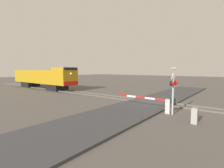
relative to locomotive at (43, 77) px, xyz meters
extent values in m
plane|color=#514C47|center=(0.00, -21.99, -2.09)|extent=(160.00, 160.00, 0.00)
cube|color=#59544C|center=(-0.72, -21.99, -2.01)|extent=(0.08, 80.00, 0.15)
cube|color=#59544C|center=(0.72, -21.99, -2.01)|extent=(0.08, 80.00, 0.15)
cube|color=#38383A|center=(0.00, -21.99, -2.01)|extent=(36.00, 4.73, 0.16)
cube|color=black|center=(0.00, -4.50, -1.56)|extent=(2.43, 3.20, 1.05)
cube|color=black|center=(0.00, 4.94, -1.56)|extent=(2.43, 3.20, 1.05)
cube|color=#B28414|center=(0.00, 0.22, 0.16)|extent=(2.86, 17.16, 2.40)
cube|color=#B28414|center=(0.00, -6.76, 1.59)|extent=(2.80, 3.19, 0.46)
cube|color=black|center=(0.00, -8.39, 1.59)|extent=(2.43, 0.06, 0.37)
cube|color=red|center=(0.00, -8.40, -0.69)|extent=(2.71, 0.08, 0.64)
sphere|color=#F2EACC|center=(0.00, -8.41, 0.82)|extent=(0.36, 0.36, 0.36)
cylinder|color=#ADADB2|center=(-3.39, -25.28, -0.24)|extent=(0.14, 0.14, 3.70)
cube|color=white|center=(-3.39, -25.28, 1.16)|extent=(0.95, 0.04, 0.95)
cube|color=white|center=(-3.39, -25.28, 1.16)|extent=(0.95, 0.04, 0.95)
cube|color=black|center=(-3.39, -25.28, 0.41)|extent=(1.04, 0.08, 0.08)
sphere|color=red|center=(-3.81, -25.38, 0.41)|extent=(0.28, 0.28, 0.28)
sphere|color=red|center=(-2.97, -25.38, 0.41)|extent=(0.28, 0.28, 0.28)
cylinder|color=black|center=(-3.81, -25.26, 0.41)|extent=(0.34, 0.14, 0.34)
cylinder|color=black|center=(-2.97, -25.26, 0.41)|extent=(0.34, 0.14, 0.34)
cube|color=silver|center=(-3.28, -24.89, -1.51)|extent=(0.36, 0.36, 1.16)
cube|color=black|center=(-3.28, -25.24, -1.02)|extent=(0.28, 0.36, 0.40)
cube|color=red|center=(-3.28, -24.22, -1.02)|extent=(0.10, 0.93, 0.14)
cube|color=white|center=(-3.28, -23.30, -1.02)|extent=(0.10, 0.93, 0.14)
cube|color=red|center=(-3.28, -22.37, -1.02)|extent=(0.10, 0.93, 0.14)
cube|color=white|center=(-3.28, -21.44, -1.02)|extent=(0.10, 0.93, 0.14)
cube|color=red|center=(-3.28, -20.52, -1.02)|extent=(0.10, 0.93, 0.14)
sphere|color=red|center=(-3.28, -23.27, -0.88)|extent=(0.14, 0.14, 0.14)
sphere|color=red|center=(-3.28, -20.62, -0.88)|extent=(0.14, 0.14, 0.14)
cube|color=#999993|center=(-4.72, -27.15, -1.57)|extent=(0.42, 0.37, 1.04)
camera|label=1|loc=(-16.37, -29.42, 1.44)|focal=26.49mm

